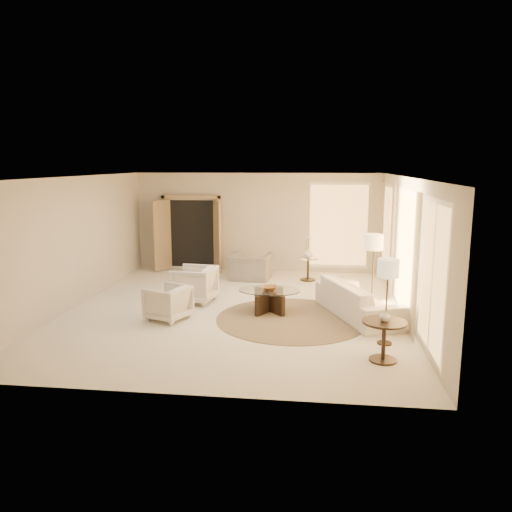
# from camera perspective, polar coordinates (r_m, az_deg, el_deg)

# --- Properties ---
(room) EXTENTS (7.04, 8.04, 2.83)m
(room) POSITION_cam_1_polar(r_m,az_deg,el_deg) (10.38, -2.46, 1.26)
(room) COLOR silver
(room) RESTS_ON ground
(windows_right) EXTENTS (0.10, 6.40, 2.40)m
(windows_right) POSITION_cam_1_polar(r_m,az_deg,el_deg) (10.51, 16.54, 0.67)
(windows_right) COLOR #F8B863
(windows_right) RESTS_ON room
(window_back_corner) EXTENTS (1.70, 0.10, 2.40)m
(window_back_corner) POSITION_cam_1_polar(r_m,az_deg,el_deg) (14.18, 9.40, 3.45)
(window_back_corner) COLOR #F8B863
(window_back_corner) RESTS_ON room
(curtains_right) EXTENTS (0.06, 5.20, 2.60)m
(curtains_right) POSITION_cam_1_polar(r_m,az_deg,el_deg) (11.38, 15.55, 1.21)
(curtains_right) COLOR tan
(curtains_right) RESTS_ON room
(french_doors) EXTENTS (1.95, 0.66, 2.16)m
(french_doors) POSITION_cam_1_polar(r_m,az_deg,el_deg) (14.52, -7.42, 2.54)
(french_doors) COLOR tan
(french_doors) RESTS_ON room
(area_rug) EXTENTS (3.34, 3.34, 0.01)m
(area_rug) POSITION_cam_1_polar(r_m,az_deg,el_deg) (10.09, 4.08, -7.18)
(area_rug) COLOR #453523
(area_rug) RESTS_ON room
(sofa) EXTENTS (1.77, 2.59, 0.70)m
(sofa) POSITION_cam_1_polar(r_m,az_deg,el_deg) (10.38, 11.68, -4.88)
(sofa) COLOR silver
(sofa) RESTS_ON room
(armchair_left) EXTENTS (0.91, 0.96, 0.89)m
(armchair_left) POSITION_cam_1_polar(r_m,az_deg,el_deg) (11.25, -7.08, -3.04)
(armchair_left) COLOR silver
(armchair_left) RESTS_ON room
(armchair_right) EXTENTS (0.92, 0.94, 0.76)m
(armchair_right) POSITION_cam_1_polar(r_m,az_deg,el_deg) (10.10, -10.04, -5.08)
(armchair_right) COLOR silver
(armchair_right) RESTS_ON room
(accent_chair) EXTENTS (1.13, 0.80, 0.93)m
(accent_chair) POSITION_cam_1_polar(r_m,az_deg,el_deg) (13.29, -0.67, -0.74)
(accent_chair) COLOR gray
(accent_chair) RESTS_ON room
(coffee_table) EXTENTS (1.43, 1.43, 0.47)m
(coffee_table) POSITION_cam_1_polar(r_m,az_deg,el_deg) (10.49, 1.54, -4.81)
(coffee_table) COLOR black
(coffee_table) RESTS_ON room
(end_table) EXTENTS (0.69, 0.69, 0.66)m
(end_table) POSITION_cam_1_polar(r_m,az_deg,el_deg) (8.15, 14.42, -8.60)
(end_table) COLOR black
(end_table) RESTS_ON room
(side_table) EXTENTS (0.53, 0.53, 0.62)m
(side_table) POSITION_cam_1_polar(r_m,az_deg,el_deg) (13.29, 5.97, -1.21)
(side_table) COLOR black
(side_table) RESTS_ON room
(floor_lamp_near) EXTENTS (0.39, 0.39, 1.60)m
(floor_lamp_near) POSITION_cam_1_polar(r_m,az_deg,el_deg) (10.83, 13.33, 1.18)
(floor_lamp_near) COLOR black
(floor_lamp_near) RESTS_ON room
(floor_lamp_far) EXTENTS (0.36, 0.36, 1.50)m
(floor_lamp_far) POSITION_cam_1_polar(r_m,az_deg,el_deg) (8.69, 14.85, -1.78)
(floor_lamp_far) COLOR black
(floor_lamp_far) RESTS_ON room
(bowl) EXTENTS (0.38, 0.38, 0.08)m
(bowl) POSITION_cam_1_polar(r_m,az_deg,el_deg) (10.43, 1.54, -3.68)
(bowl) COLOR brown
(bowl) RESTS_ON coffee_table
(end_vase) EXTENTS (0.21, 0.21, 0.17)m
(end_vase) POSITION_cam_1_polar(r_m,az_deg,el_deg) (8.06, 14.52, -6.68)
(end_vase) COLOR white
(end_vase) RESTS_ON end_table
(side_vase) EXTENTS (0.32, 0.32, 0.25)m
(side_vase) POSITION_cam_1_polar(r_m,az_deg,el_deg) (13.22, 6.00, 0.33)
(side_vase) COLOR white
(side_vase) RESTS_ON side_table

